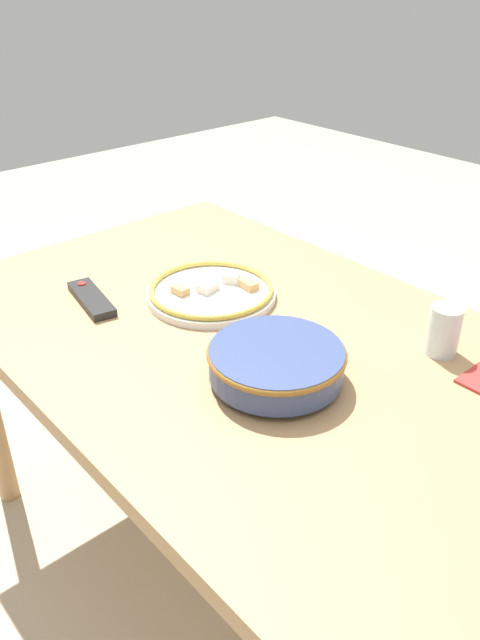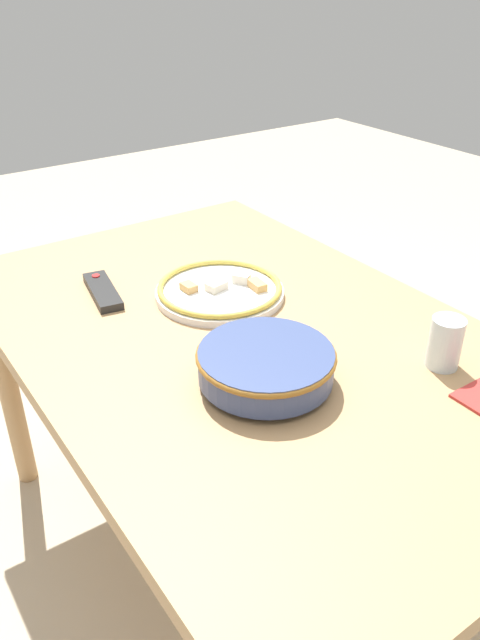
% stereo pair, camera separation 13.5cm
% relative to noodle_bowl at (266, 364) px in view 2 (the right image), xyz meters
% --- Properties ---
extents(ground_plane, '(8.00, 8.00, 0.00)m').
position_rel_noodle_bowl_xyz_m(ground_plane, '(0.18, -0.08, -0.79)').
color(ground_plane, '#B7A88E').
extents(dining_table, '(1.46, 0.94, 0.74)m').
position_rel_noodle_bowl_xyz_m(dining_table, '(0.18, -0.08, -0.12)').
color(dining_table, tan).
rests_on(dining_table, ground_plane).
extents(noodle_bowl, '(0.27, 0.27, 0.07)m').
position_rel_noodle_bowl_xyz_m(noodle_bowl, '(0.00, 0.00, 0.00)').
color(noodle_bowl, '#384775').
rests_on(noodle_bowl, dining_table).
extents(food_plate, '(0.31, 0.31, 0.04)m').
position_rel_noodle_bowl_xyz_m(food_plate, '(0.35, -0.12, -0.03)').
color(food_plate, white).
rests_on(food_plate, dining_table).
extents(tv_remote, '(0.20, 0.09, 0.02)m').
position_rel_noodle_bowl_xyz_m(tv_remote, '(0.52, 0.11, -0.03)').
color(tv_remote, black).
rests_on(tv_remote, dining_table).
extents(drinking_glass, '(0.07, 0.07, 0.11)m').
position_rel_noodle_bowl_xyz_m(drinking_glass, '(-0.16, -0.33, 0.01)').
color(drinking_glass, silver).
rests_on(drinking_glass, dining_table).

